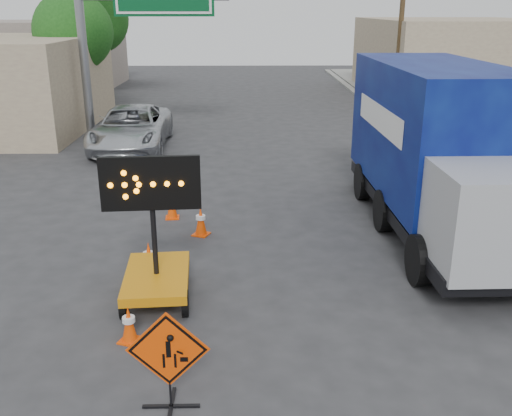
{
  "coord_description": "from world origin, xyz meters",
  "views": [
    {
      "loc": [
        0.21,
        -6.19,
        5.22
      ],
      "look_at": [
        0.36,
        3.92,
        1.67
      ],
      "focal_mm": 40.0,
      "sensor_mm": 36.0,
      "label": 1
    }
  ],
  "objects_px": {
    "arrow_board": "(156,268)",
    "pickup_truck": "(131,128)",
    "construction_sign": "(168,358)",
    "box_truck": "(438,159)"
  },
  "relations": [
    {
      "from": "arrow_board",
      "to": "pickup_truck",
      "type": "xyz_separation_m",
      "value": [
        -2.81,
        12.33,
        0.18
      ]
    },
    {
      "from": "construction_sign",
      "to": "arrow_board",
      "type": "distance_m",
      "value": 3.22
    },
    {
      "from": "construction_sign",
      "to": "arrow_board",
      "type": "relative_size",
      "value": 0.53
    },
    {
      "from": "arrow_board",
      "to": "pickup_truck",
      "type": "distance_m",
      "value": 12.65
    },
    {
      "from": "box_truck",
      "to": "pickup_truck",
      "type": "bearing_deg",
      "value": 134.54
    },
    {
      "from": "construction_sign",
      "to": "arrow_board",
      "type": "xyz_separation_m",
      "value": [
        -0.65,
        3.15,
        -0.16
      ]
    },
    {
      "from": "arrow_board",
      "to": "construction_sign",
      "type": "bearing_deg",
      "value": -82.73
    },
    {
      "from": "pickup_truck",
      "to": "box_truck",
      "type": "height_order",
      "value": "box_truck"
    },
    {
      "from": "arrow_board",
      "to": "pickup_truck",
      "type": "relative_size",
      "value": 0.48
    },
    {
      "from": "pickup_truck",
      "to": "construction_sign",
      "type": "bearing_deg",
      "value": -78.7
    }
  ]
}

